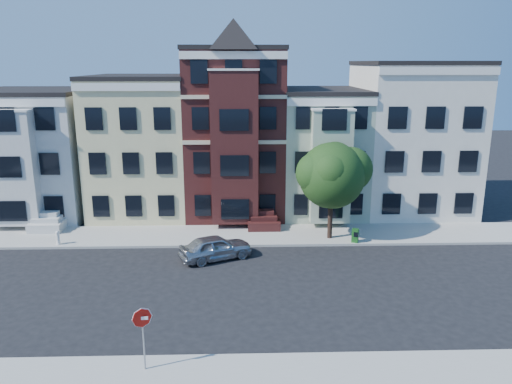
{
  "coord_description": "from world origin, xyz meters",
  "views": [
    {
      "loc": [
        0.46,
        -23.3,
        11.22
      ],
      "look_at": [
        1.26,
        3.57,
        4.2
      ],
      "focal_mm": 35.0,
      "sensor_mm": 36.0,
      "label": 1
    }
  ],
  "objects_px": {
    "street_tree": "(332,180)",
    "stop_sign": "(143,335)",
    "parked_car": "(216,247)",
    "fire_hydrant": "(58,239)",
    "newspaper_box": "(355,236)"
  },
  "relations": [
    {
      "from": "fire_hydrant",
      "to": "newspaper_box",
      "type": "bearing_deg",
      "value": -0.51
    },
    {
      "from": "street_tree",
      "to": "fire_hydrant",
      "type": "xyz_separation_m",
      "value": [
        -17.2,
        -0.71,
        -3.5
      ]
    },
    {
      "from": "newspaper_box",
      "to": "stop_sign",
      "type": "xyz_separation_m",
      "value": [
        -10.8,
        -13.18,
        0.96
      ]
    },
    {
      "from": "fire_hydrant",
      "to": "stop_sign",
      "type": "bearing_deg",
      "value": -59.47
    },
    {
      "from": "newspaper_box",
      "to": "fire_hydrant",
      "type": "xyz_separation_m",
      "value": [
        -18.67,
        0.17,
        -0.09
      ]
    },
    {
      "from": "newspaper_box",
      "to": "stop_sign",
      "type": "distance_m",
      "value": 17.07
    },
    {
      "from": "street_tree",
      "to": "parked_car",
      "type": "bearing_deg",
      "value": -157.18
    },
    {
      "from": "street_tree",
      "to": "stop_sign",
      "type": "distance_m",
      "value": 17.05
    },
    {
      "from": "parked_car",
      "to": "newspaper_box",
      "type": "distance_m",
      "value": 8.97
    },
    {
      "from": "parked_car",
      "to": "newspaper_box",
      "type": "relative_size",
      "value": 4.83
    },
    {
      "from": "parked_car",
      "to": "street_tree",
      "type": "bearing_deg",
      "value": -91.26
    },
    {
      "from": "parked_car",
      "to": "fire_hydrant",
      "type": "distance_m",
      "value": 10.24
    },
    {
      "from": "street_tree",
      "to": "newspaper_box",
      "type": "bearing_deg",
      "value": -30.87
    },
    {
      "from": "newspaper_box",
      "to": "stop_sign",
      "type": "relative_size",
      "value": 0.31
    },
    {
      "from": "street_tree",
      "to": "parked_car",
      "type": "relative_size",
      "value": 1.81
    }
  ]
}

